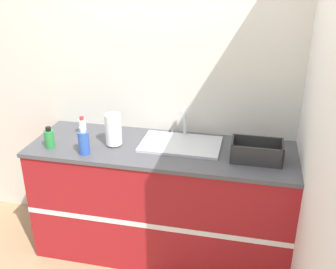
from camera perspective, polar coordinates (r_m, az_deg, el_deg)
The scene contains 9 objects.
wall_back at distance 3.05m, azimuth 0.63°, elevation 7.43°, with size 4.33×0.06×2.60m.
wall_right at distance 2.69m, azimuth 20.28°, elevation 3.63°, with size 0.06×2.64×2.60m.
counter_cabinet at distance 3.10m, azimuth -0.80°, elevation -9.52°, with size 1.96×0.66×0.92m.
sink at distance 2.90m, azimuth 1.88°, elevation -1.26°, with size 0.58×0.37×0.25m.
paper_towel_roll at distance 2.88m, azimuth -7.93°, elevation 0.69°, with size 0.12×0.12×0.24m.
dish_rack at distance 2.74m, azimuth 12.72°, elevation -2.65°, with size 0.35×0.21×0.14m.
bottle_white_spray at distance 3.14m, azimuth -12.32°, elevation 1.16°, with size 0.06×0.06×0.14m.
bottle_green at distance 2.97m, azimuth -16.83°, elevation -0.55°, with size 0.07×0.07×0.16m.
bottle_blue at distance 2.80m, azimuth -12.13°, elevation -1.08°, with size 0.08×0.08×0.20m.
Camera 1 is at (0.60, -2.20, 2.16)m, focal length 42.00 mm.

